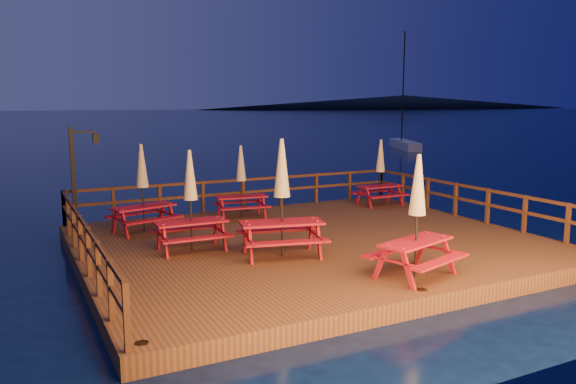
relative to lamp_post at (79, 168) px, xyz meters
name	(u,v)px	position (x,y,z in m)	size (l,w,h in m)	color
ground	(311,254)	(5.39, -4.55, -2.20)	(500.00, 500.00, 0.00)	black
deck	(311,247)	(5.39, -4.55, -2.00)	(12.00, 10.00, 0.40)	#402914
deck_piles	(310,264)	(5.39, -4.55, -2.50)	(11.44, 9.44, 1.40)	#362211
railing	(282,202)	(5.39, -2.77, -1.03)	(11.80, 9.75, 1.10)	#362211
lamp_post	(79,168)	(0.00, 0.00, 0.00)	(0.85, 0.18, 3.00)	black
headland_right	(404,102)	(190.39, 225.45, 1.30)	(230.40, 86.40, 7.00)	black
sailboat	(405,145)	(29.49, 21.80, -1.85)	(3.93, 6.77, 10.25)	silver
picnic_table_0	(282,196)	(3.97, -5.66, -0.30)	(2.34, 2.07, 2.87)	maroon
picnic_table_1	(143,187)	(1.53, -1.55, -0.47)	(2.10, 1.87, 2.55)	maroon
picnic_table_2	(380,171)	(10.14, -1.16, -0.55)	(1.69, 1.40, 2.39)	maroon
picnic_table_3	(191,199)	(2.15, -4.18, -0.46)	(1.82, 1.51, 2.56)	maroon
picnic_table_4	(241,180)	(4.83, -0.90, -0.58)	(1.81, 1.56, 2.35)	maroon
picnic_table_5	(417,214)	(5.83, -8.40, -0.42)	(2.22, 2.00, 2.66)	maroon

